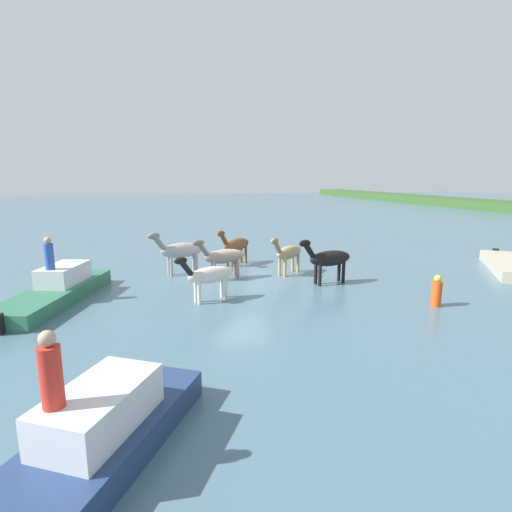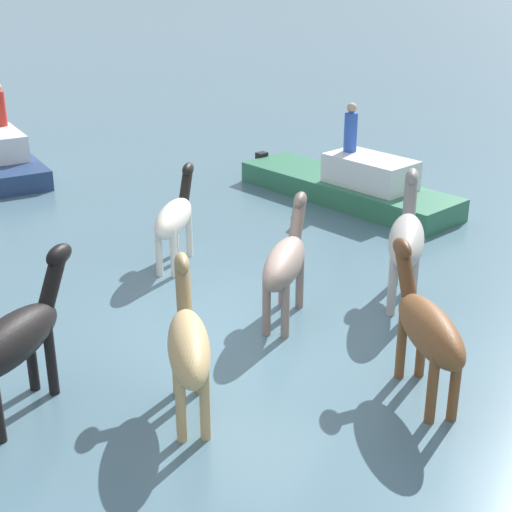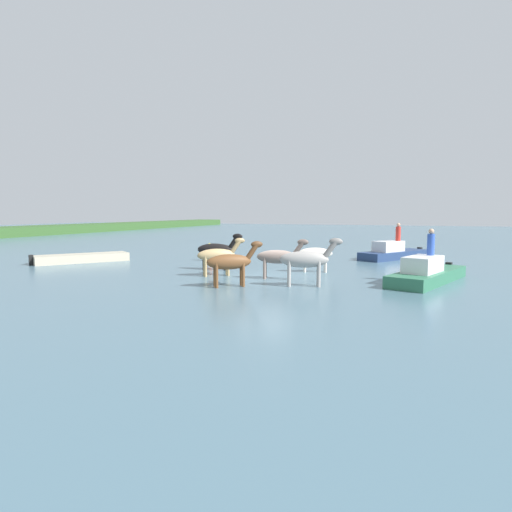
# 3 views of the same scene
# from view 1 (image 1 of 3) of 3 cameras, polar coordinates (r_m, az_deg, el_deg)

# --- Properties ---
(ground_plane) EXTENTS (171.98, 171.98, 0.00)m
(ground_plane) POSITION_cam_1_polar(r_m,az_deg,el_deg) (17.83, -2.14, -3.47)
(ground_plane) COLOR #476675
(horse_gray_outer) EXTENTS (0.99, 2.45, 1.90)m
(horse_gray_outer) POSITION_cam_1_polar(r_m,az_deg,el_deg) (17.77, -4.75, -0.08)
(horse_gray_outer) COLOR gray
(horse_gray_outer) RESTS_ON ground_plane
(horse_rear_stallion) EXTENTS (1.04, 2.29, 1.79)m
(horse_rear_stallion) POSITION_cam_1_polar(r_m,az_deg,el_deg) (14.74, -6.81, -2.75)
(horse_rear_stallion) COLOR silver
(horse_rear_stallion) RESTS_ON ground_plane
(horse_pinto_flank) EXTENTS (0.87, 2.58, 1.99)m
(horse_pinto_flank) POSITION_cam_1_polar(r_m,az_deg,el_deg) (17.28, 10.29, -0.38)
(horse_pinto_flank) COLOR black
(horse_pinto_flank) RESTS_ON ground_plane
(horse_dark_mare) EXTENTS (1.73, 2.15, 1.87)m
(horse_dark_mare) POSITION_cam_1_polar(r_m,az_deg,el_deg) (18.71, 4.61, 0.45)
(horse_dark_mare) COLOR tan
(horse_dark_mare) RESTS_ON ground_plane
(horse_mid_herd) EXTENTS (1.83, 2.17, 1.92)m
(horse_mid_herd) POSITION_cam_1_polar(r_m,az_deg,el_deg) (20.68, -2.93, 1.59)
(horse_mid_herd) COLOR brown
(horse_mid_herd) RESTS_ON ground_plane
(horse_dun_straggler) EXTENTS (1.16, 2.67, 2.07)m
(horse_dun_straggler) POSITION_cam_1_polar(r_m,az_deg,el_deg) (19.00, -10.75, 0.79)
(horse_dun_straggler) COLOR #9E9993
(horse_dun_straggler) RESTS_ON ground_plane
(boat_dinghy_port) EXTENTS (6.17, 3.51, 1.38)m
(boat_dinghy_port) POSITION_cam_1_polar(r_m,az_deg,el_deg) (16.57, -26.53, -4.65)
(boat_dinghy_port) COLOR #2D6B4C
(boat_dinghy_port) RESTS_ON ground_plane
(boat_launch_far) EXTENTS (5.79, 4.42, 1.37)m
(boat_launch_far) POSITION_cam_1_polar(r_m,az_deg,el_deg) (7.29, -23.98, -25.17)
(boat_launch_far) COLOR navy
(boat_launch_far) RESTS_ON ground_plane
(boat_motor_center) EXTENTS (5.41, 4.51, 0.77)m
(boat_motor_center) POSITION_cam_1_polar(r_m,az_deg,el_deg) (23.11, 32.22, -1.33)
(boat_motor_center) COLOR #B7AD93
(boat_motor_center) RESTS_ON ground_plane
(person_watcher_seated) EXTENTS (0.32, 0.32, 1.19)m
(person_watcher_seated) POSITION_cam_1_polar(r_m,az_deg,el_deg) (16.18, -27.44, 0.17)
(person_watcher_seated) COLOR #2D51B2
(person_watcher_seated) RESTS_ON boat_dinghy_port
(person_boatman_standing) EXTENTS (0.32, 0.32, 1.19)m
(person_boatman_standing) POSITION_cam_1_polar(r_m,az_deg,el_deg) (6.70, -27.25, -14.55)
(person_boatman_standing) COLOR red
(person_boatman_standing) RESTS_ON boat_launch_far
(buoy_channel_marker) EXTENTS (0.36, 0.36, 1.14)m
(buoy_channel_marker) POSITION_cam_1_polar(r_m,az_deg,el_deg) (15.60, 24.37, -4.72)
(buoy_channel_marker) COLOR #E54C19
(buoy_channel_marker) RESTS_ON ground_plane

